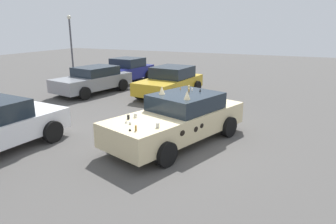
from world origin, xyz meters
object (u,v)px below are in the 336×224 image
(art_car_decorated, at_px, (179,118))
(parked_sedan_near_left, at_px, (170,82))
(parked_sedan_row_back_far, at_px, (125,71))
(lot_lamp_post, at_px, (71,39))
(parked_sedan_far_left, at_px, (93,80))

(art_car_decorated, bearing_deg, parked_sedan_near_left, -135.17)
(art_car_decorated, height_order, parked_sedan_near_left, art_car_decorated)
(parked_sedan_row_back_far, distance_m, lot_lamp_post, 5.37)
(lot_lamp_post, bearing_deg, parked_sedan_far_left, -130.04)
(art_car_decorated, distance_m, parked_sedan_row_back_far, 10.54)
(parked_sedan_row_back_far, bearing_deg, parked_sedan_far_left, 8.10)
(art_car_decorated, relative_size, parked_sedan_near_left, 1.19)
(parked_sedan_far_left, bearing_deg, art_car_decorated, 66.14)
(parked_sedan_near_left, height_order, parked_sedan_far_left, parked_sedan_near_left)
(parked_sedan_near_left, bearing_deg, art_car_decorated, 32.06)
(parked_sedan_near_left, xyz_separation_m, lot_lamp_post, (3.33, 9.10, 1.77))
(lot_lamp_post, bearing_deg, parked_sedan_near_left, -110.08)
(parked_sedan_near_left, distance_m, lot_lamp_post, 9.85)
(art_car_decorated, height_order, lot_lamp_post, lot_lamp_post)
(parked_sedan_row_back_far, height_order, lot_lamp_post, lot_lamp_post)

